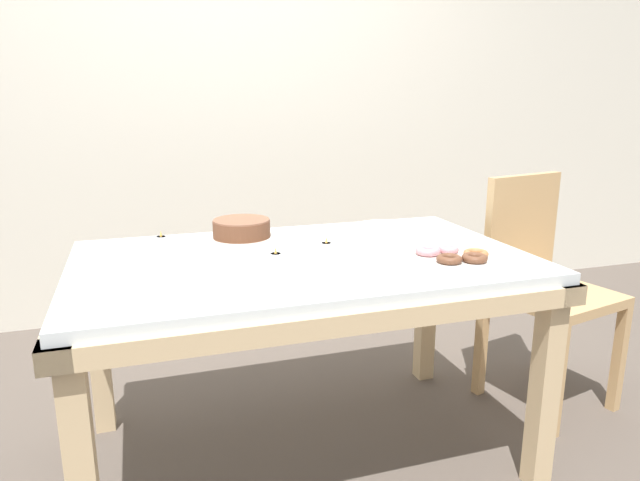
{
  "coord_description": "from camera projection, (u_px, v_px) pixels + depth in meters",
  "views": [
    {
      "loc": [
        -0.5,
        -1.74,
        1.25
      ],
      "look_at": [
        0.05,
        -0.05,
        0.8
      ],
      "focal_mm": 32.0,
      "sensor_mm": 36.0,
      "label": 1
    }
  ],
  "objects": [
    {
      "name": "chair",
      "position": [
        540.0,
        278.0,
        2.35
      ],
      "size": [
        0.5,
        0.5,
        0.94
      ],
      "color": "tan",
      "rests_on": "ground"
    },
    {
      "name": "plate_stack",
      "position": [
        383.0,
        230.0,
        2.15
      ],
      "size": [
        0.21,
        0.21,
        0.04
      ],
      "color": "silver",
      "rests_on": "dining_table"
    },
    {
      "name": "pastry_platter",
      "position": [
        455.0,
        258.0,
        1.81
      ],
      "size": [
        0.33,
        0.33,
        0.04
      ],
      "color": "silver",
      "rests_on": "dining_table"
    },
    {
      "name": "tealight_near_front",
      "position": [
        275.0,
        255.0,
        1.85
      ],
      "size": [
        0.04,
        0.04,
        0.04
      ],
      "color": "silver",
      "rests_on": "dining_table"
    },
    {
      "name": "cake_chocolate_round",
      "position": [
        242.0,
        231.0,
        2.08
      ],
      "size": [
        0.28,
        0.28,
        0.08
      ],
      "color": "silver",
      "rests_on": "dining_table"
    },
    {
      "name": "tealight_near_cakes",
      "position": [
        161.0,
        238.0,
        2.08
      ],
      "size": [
        0.04,
        0.04,
        0.04
      ],
      "color": "silver",
      "rests_on": "dining_table"
    },
    {
      "name": "wall_back",
      "position": [
        223.0,
        88.0,
        3.23
      ],
      "size": [
        8.0,
        0.1,
        2.6
      ],
      "primitive_type": "cube",
      "color": "silver",
      "rests_on": "ground"
    },
    {
      "name": "ground_plane",
      "position": [
        304.0,
        453.0,
        2.06
      ],
      "size": [
        12.0,
        12.0,
        0.0
      ],
      "primitive_type": "plane",
      "color": "#564C44"
    },
    {
      "name": "dining_table",
      "position": [
        303.0,
        283.0,
        1.9
      ],
      "size": [
        1.5,
        0.91,
        0.74
      ],
      "color": "silver",
      "rests_on": "ground"
    },
    {
      "name": "tealight_centre",
      "position": [
        326.0,
        245.0,
        1.99
      ],
      "size": [
        0.04,
        0.04,
        0.04
      ],
      "color": "silver",
      "rests_on": "dining_table"
    }
  ]
}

